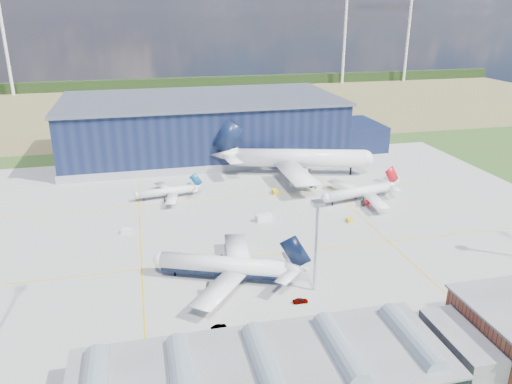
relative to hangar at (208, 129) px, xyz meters
name	(u,v)px	position (x,y,z in m)	size (l,w,h in m)	color
ground	(246,241)	(-2.81, -94.80, -11.62)	(600.00, 600.00, 0.00)	#2F4F1D
apron	(240,227)	(-2.81, -84.80, -11.59)	(220.00, 160.00, 0.08)	#A6A6A1
farmland	(179,105)	(-2.81, 125.20, -11.62)	(600.00, 220.00, 0.01)	olive
treeline	(170,83)	(-2.81, 205.20, -7.62)	(600.00, 8.00, 8.00)	black
hangar	(208,129)	(0.00, 0.00, 0.00)	(145.00, 62.00, 26.10)	#101936
glass_concourse	(283,372)	(-9.26, -154.80, -7.93)	(78.00, 23.00, 8.60)	black
light_mast_center	(316,232)	(7.19, -124.80, 3.82)	(2.60, 2.60, 23.00)	#B4B7BB
airliner_navy	(223,257)	(-13.04, -115.05, -5.05)	(40.30, 39.43, 13.14)	white
airliner_red	(358,187)	(41.68, -72.80, -6.26)	(32.83, 32.11, 10.70)	white
airliner_widebody	(300,149)	(31.22, -39.80, -0.91)	(65.65, 64.23, 21.41)	white
airliner_regional	(166,188)	(-23.18, -54.80, -7.54)	(25.01, 24.47, 8.16)	white
gse_tug_b	(350,220)	(31.92, -88.96, -11.05)	(1.75, 2.63, 1.14)	yellow
gse_van_a	(264,217)	(5.62, -81.84, -10.46)	(2.32, 5.31, 2.32)	silver
gse_cart_a	(318,186)	(32.97, -56.51, -10.89)	(2.24, 3.36, 1.46)	silver
gse_van_b	(393,178)	(64.51, -55.31, -10.51)	(2.21, 4.82, 2.21)	silver
gse_tug_c	(276,192)	(15.87, -59.00, -10.87)	(2.13, 3.40, 1.49)	yellow
gse_cart_b	(127,231)	(-36.62, -81.19, -10.92)	(2.15, 3.23, 1.40)	silver
car_a	(300,301)	(2.36, -129.23, -11.01)	(1.44, 3.58, 1.22)	#99999E
car_b	(219,327)	(-17.48, -134.93, -11.06)	(1.17, 3.37, 1.11)	#99999E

